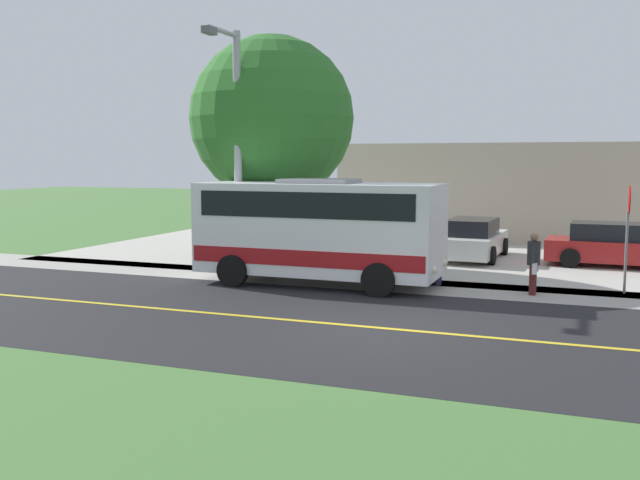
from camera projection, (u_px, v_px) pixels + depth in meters
ground_plane at (380, 328)px, 15.01m from camera, size 120.00×120.00×0.00m
road_surface at (380, 328)px, 15.01m from camera, size 8.00×100.00×0.01m
sidewalk at (432, 287)px, 19.84m from camera, size 2.40×100.00×0.01m
parking_lot_surface at (556, 259)px, 25.46m from camera, size 14.00×36.00×0.01m
road_centre_line at (380, 328)px, 15.01m from camera, size 0.16×100.00×0.00m
shuttle_bus_front at (320, 227)px, 20.17m from camera, size 2.80×6.97×3.01m
pedestrian_with_bags at (534, 262)px, 18.66m from camera, size 0.72×0.34×1.64m
pedestrian_waiting at (438, 253)px, 20.06m from camera, size 0.72×0.34×1.73m
stop_sign at (628, 220)px, 18.67m from camera, size 0.76×0.07×2.88m
street_light_pole at (236, 142)px, 21.16m from camera, size 1.97×0.24×7.33m
parked_car_near at (473, 240)px, 25.46m from camera, size 4.46×2.14×1.45m
parked_car_far at (613, 246)px, 23.64m from camera, size 2.09×4.44×1.45m
tree_curbside at (272, 119)px, 23.41m from camera, size 5.41×5.41×7.61m
commercial_building at (608, 190)px, 32.92m from camera, size 10.00×23.19×4.25m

